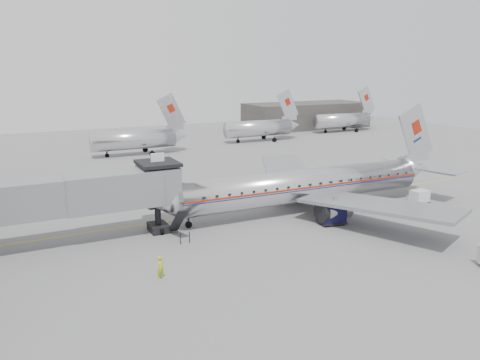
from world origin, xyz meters
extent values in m
plane|color=slate|center=(0.00, 0.00, 0.00)|extent=(160.00, 160.00, 0.00)
cube|color=#393634|center=(45.00, 60.00, 3.00)|extent=(30.00, 12.00, 6.00)
cube|color=gold|center=(3.00, 6.00, 0.01)|extent=(60.00, 0.15, 0.01)
cube|color=slate|center=(-13.00, 3.60, 4.30)|extent=(8.00, 3.00, 3.10)
cube|color=slate|center=(-9.00, 4.00, 4.30)|extent=(3.20, 3.60, 3.20)
cube|color=black|center=(-9.00, 4.00, 6.20)|extent=(3.40, 3.80, 0.30)
cube|color=white|center=(-9.00, 4.00, 6.70)|extent=(1.20, 0.15, 0.80)
cylinder|color=black|center=(-9.30, 3.60, 1.40)|extent=(0.56, 0.56, 2.80)
cube|color=black|center=(-9.30, 3.60, 0.35)|extent=(1.60, 2.20, 0.70)
cylinder|color=black|center=(-9.30, 2.60, 0.30)|extent=(0.30, 0.60, 0.60)
cylinder|color=black|center=(-9.30, 4.60, 0.30)|extent=(0.30, 0.60, 0.60)
cube|color=black|center=(-8.20, 1.30, 1.50)|extent=(0.90, 3.20, 2.90)
cylinder|color=silver|center=(-2.00, 42.00, 2.60)|extent=(14.00, 3.20, 3.20)
cube|color=silver|center=(4.80, 42.00, 7.00)|extent=(5.17, 0.26, 6.52)
cylinder|color=black|center=(-6.50, 42.00, 0.50)|extent=(0.24, 0.24, 1.00)
cylinder|color=silver|center=(24.00, 46.00, 2.60)|extent=(14.00, 3.20, 3.20)
cube|color=silver|center=(30.80, 46.00, 7.00)|extent=(5.17, 0.26, 6.52)
cylinder|color=black|center=(19.50, 46.00, 0.50)|extent=(0.24, 0.24, 1.00)
cylinder|color=silver|center=(48.00, 50.00, 2.60)|extent=(14.00, 3.20, 3.20)
cube|color=silver|center=(54.80, 50.00, 7.00)|extent=(5.17, 0.26, 6.52)
cylinder|color=black|center=(43.50, 50.00, 0.50)|extent=(0.24, 0.24, 1.00)
cylinder|color=silver|center=(6.00, 3.00, 2.69)|extent=(26.93, 3.78, 3.31)
cone|color=silver|center=(-8.78, 3.26, 2.69)|extent=(2.74, 3.36, 3.31)
cone|color=silver|center=(21.05, 2.74, 3.05)|extent=(3.64, 3.21, 3.15)
cube|color=maroon|center=(6.00, 3.00, 2.91)|extent=(26.93, 3.83, 0.16)
cube|color=navy|center=(6.00, 3.00, 2.71)|extent=(26.93, 3.83, 0.09)
cube|color=silver|center=(20.78, 2.74, 7.17)|extent=(5.50, 0.36, 6.88)
cube|color=gray|center=(8.83, 11.01, 2.42)|extent=(10.52, 15.07, 1.06)
cube|color=gray|center=(8.55, -5.11, 2.42)|extent=(10.13, 15.12, 1.06)
cylinder|color=gray|center=(6.53, 7.65, 1.30)|extent=(3.08, 1.93, 1.88)
cylinder|color=gray|center=(6.37, -1.67, 1.30)|extent=(3.08, 1.93, 1.88)
cylinder|color=black|center=(-6.54, 3.22, 0.58)|extent=(0.18, 0.18, 1.16)
cylinder|color=black|center=(7.83, 5.30, 0.63)|extent=(0.23, 0.23, 1.25)
cylinder|color=black|center=(7.83, 5.30, 0.40)|extent=(0.90, 0.33, 0.90)
cylinder|color=black|center=(7.75, 0.64, 0.63)|extent=(0.23, 0.23, 1.25)
cylinder|color=black|center=(7.75, 0.64, 0.40)|extent=(0.90, 0.33, 0.90)
cube|color=black|center=(6.00, -1.73, 1.08)|extent=(2.53, 2.07, 1.59)
cube|color=black|center=(6.00, -1.73, 0.23)|extent=(2.66, 2.20, 0.14)
cylinder|color=black|center=(4.99, -2.25, 0.17)|extent=(0.36, 0.19, 0.34)
cylinder|color=black|center=(6.78, -2.56, 0.17)|extent=(0.36, 0.19, 0.34)
cylinder|color=black|center=(5.22, -0.90, 0.17)|extent=(0.36, 0.19, 0.34)
cylinder|color=black|center=(7.01, -1.21, 0.17)|extent=(0.36, 0.19, 0.34)
cube|color=silver|center=(18.74, -0.45, 0.86)|extent=(1.85, 1.41, 1.27)
cube|color=black|center=(18.74, -0.45, 0.18)|extent=(1.94, 1.50, 0.11)
cylinder|color=black|center=(18.03, -1.02, 0.14)|extent=(0.27, 0.12, 0.27)
cylinder|color=black|center=(19.48, -0.97, 0.14)|extent=(0.27, 0.12, 0.27)
cylinder|color=black|center=(18.00, 0.07, 0.14)|extent=(0.27, 0.12, 0.27)
cylinder|color=black|center=(19.45, 0.11, 0.14)|extent=(0.27, 0.12, 0.27)
imported|color=#B6C917|center=(-12.00, -6.00, 0.85)|extent=(0.74, 0.67, 1.69)
camera|label=1|loc=(-20.47, -35.63, 14.50)|focal=35.00mm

